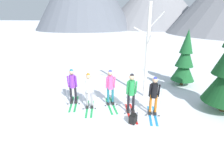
{
  "coord_description": "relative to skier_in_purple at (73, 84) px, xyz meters",
  "views": [
    {
      "loc": [
        1.72,
        -7.38,
        3.97
      ],
      "look_at": [
        0.09,
        0.29,
        1.05
      ],
      "focal_mm": 28.96,
      "sensor_mm": 36.0,
      "label": 1
    }
  ],
  "objects": [
    {
      "name": "backpack_on_snow_front",
      "position": [
        3.01,
        -1.18,
        -0.79
      ],
      "size": [
        0.33,
        0.38,
        0.38
      ],
      "color": "black",
      "rests_on": "ground"
    },
    {
      "name": "skier_in_purple",
      "position": [
        0.0,
        0.0,
        0.0
      ],
      "size": [
        0.79,
        1.69,
        1.73
      ],
      "color": "green",
      "rests_on": "ground"
    },
    {
      "name": "skier_in_pink",
      "position": [
        1.78,
        0.22,
        0.0
      ],
      "size": [
        1.0,
        1.77,
        1.73
      ],
      "color": "green",
      "rests_on": "ground"
    },
    {
      "name": "skier_in_green",
      "position": [
        2.82,
        -0.34,
        0.04
      ],
      "size": [
        0.78,
        1.79,
        1.79
      ],
      "color": "red",
      "rests_on": "ground"
    },
    {
      "name": "birch_tree_tall",
      "position": [
        3.35,
        1.56,
        1.41
      ],
      "size": [
        1.38,
        0.69,
        4.62
      ],
      "color": "silver",
      "rests_on": "ground"
    },
    {
      "name": "skier_in_white",
      "position": [
        0.92,
        -0.31,
        -0.02
      ],
      "size": [
        0.73,
        1.67,
        1.69
      ],
      "color": "green",
      "rests_on": "ground"
    },
    {
      "name": "pine_tree_near",
      "position": [
        5.54,
        3.79,
        0.56
      ],
      "size": [
        1.39,
        1.39,
        3.35
      ],
      "color": "#51381E",
      "rests_on": "ground"
    },
    {
      "name": "ground_plane",
      "position": [
        1.77,
        -0.05,
        -0.97
      ],
      "size": [
        400.0,
        400.0,
        0.0
      ],
      "primitive_type": "plane",
      "color": "white"
    },
    {
      "name": "skier_in_black",
      "position": [
        3.76,
        -0.33,
        -0.0
      ],
      "size": [
        0.61,
        1.66,
        1.72
      ],
      "color": "#1E84D1",
      "rests_on": "ground"
    }
  ]
}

